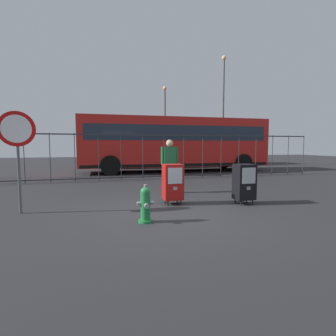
{
  "coord_description": "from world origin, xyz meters",
  "views": [
    {
      "loc": [
        -1.54,
        -5.53,
        1.5
      ],
      "look_at": [
        0.3,
        1.2,
        0.9
      ],
      "focal_mm": 28.39,
      "sensor_mm": 36.0,
      "label": 1
    }
  ],
  "objects_px": {
    "bus_near": "(175,142)",
    "street_light_near_right": "(223,103)",
    "stop_sign": "(17,141)",
    "bus_far": "(180,142)",
    "newspaper_box_secondary": "(173,182)",
    "street_light_near_left": "(165,118)",
    "pedestrian": "(170,163)",
    "fire_hydrant": "(145,205)",
    "newspaper_box_primary": "(244,182)"
  },
  "relations": [
    {
      "from": "pedestrian",
      "to": "street_light_near_left",
      "type": "height_order",
      "value": "street_light_near_left"
    },
    {
      "from": "newspaper_box_primary",
      "to": "bus_near",
      "type": "xyz_separation_m",
      "value": [
        0.74,
        8.62,
        1.14
      ]
    },
    {
      "from": "newspaper_box_primary",
      "to": "bus_far",
      "type": "bearing_deg",
      "value": 79.27
    },
    {
      "from": "pedestrian",
      "to": "bus_far",
      "type": "height_order",
      "value": "bus_far"
    },
    {
      "from": "bus_far",
      "to": "street_light_near_right",
      "type": "relative_size",
      "value": 1.37
    },
    {
      "from": "pedestrian",
      "to": "street_light_near_right",
      "type": "height_order",
      "value": "street_light_near_right"
    },
    {
      "from": "newspaper_box_secondary",
      "to": "stop_sign",
      "type": "distance_m",
      "value": 3.65
    },
    {
      "from": "stop_sign",
      "to": "newspaper_box_primary",
      "type": "bearing_deg",
      "value": -4.76
    },
    {
      "from": "bus_near",
      "to": "street_light_near_left",
      "type": "xyz_separation_m",
      "value": [
        1.17,
        6.73,
        1.98
      ]
    },
    {
      "from": "stop_sign",
      "to": "bus_near",
      "type": "xyz_separation_m",
      "value": [
        6.01,
        8.18,
        0.11
      ]
    },
    {
      "from": "pedestrian",
      "to": "bus_near",
      "type": "xyz_separation_m",
      "value": [
        2.16,
        6.62,
        0.76
      ]
    },
    {
      "from": "bus_near",
      "to": "street_light_near_right",
      "type": "height_order",
      "value": "street_light_near_right"
    },
    {
      "from": "pedestrian",
      "to": "street_light_near_left",
      "type": "xyz_separation_m",
      "value": [
        3.33,
        13.35,
        2.74
      ]
    },
    {
      "from": "newspaper_box_secondary",
      "to": "pedestrian",
      "type": "distance_m",
      "value": 1.63
    },
    {
      "from": "stop_sign",
      "to": "bus_far",
      "type": "relative_size",
      "value": 0.21
    },
    {
      "from": "bus_near",
      "to": "street_light_near_right",
      "type": "bearing_deg",
      "value": 34.37
    },
    {
      "from": "newspaper_box_secondary",
      "to": "bus_far",
      "type": "height_order",
      "value": "bus_far"
    },
    {
      "from": "bus_near",
      "to": "street_light_near_right",
      "type": "distance_m",
      "value": 6.12
    },
    {
      "from": "street_light_near_right",
      "to": "bus_far",
      "type": "bearing_deg",
      "value": 157.06
    },
    {
      "from": "stop_sign",
      "to": "street_light_near_left",
      "type": "height_order",
      "value": "street_light_near_left"
    },
    {
      "from": "newspaper_box_primary",
      "to": "street_light_near_left",
      "type": "distance_m",
      "value": 15.78
    },
    {
      "from": "street_light_near_left",
      "to": "stop_sign",
      "type": "bearing_deg",
      "value": -115.7
    },
    {
      "from": "street_light_near_right",
      "to": "street_light_near_left",
      "type": "bearing_deg",
      "value": 132.33
    },
    {
      "from": "fire_hydrant",
      "to": "newspaper_box_secondary",
      "type": "relative_size",
      "value": 0.73
    },
    {
      "from": "fire_hydrant",
      "to": "newspaper_box_primary",
      "type": "xyz_separation_m",
      "value": [
        2.73,
        0.95,
        0.22
      ]
    },
    {
      "from": "newspaper_box_secondary",
      "to": "bus_far",
      "type": "relative_size",
      "value": 0.1
    },
    {
      "from": "pedestrian",
      "to": "street_light_near_left",
      "type": "distance_m",
      "value": 14.03
    },
    {
      "from": "newspaper_box_secondary",
      "to": "bus_far",
      "type": "xyz_separation_m",
      "value": [
        4.2,
        12.41,
        1.14
      ]
    },
    {
      "from": "newspaper_box_primary",
      "to": "bus_near",
      "type": "relative_size",
      "value": 0.1
    },
    {
      "from": "newspaper_box_primary",
      "to": "street_light_near_right",
      "type": "relative_size",
      "value": 0.13
    },
    {
      "from": "fire_hydrant",
      "to": "newspaper_box_primary",
      "type": "distance_m",
      "value": 2.9
    },
    {
      "from": "pedestrian",
      "to": "street_light_near_right",
      "type": "distance_m",
      "value": 12.27
    },
    {
      "from": "street_light_near_left",
      "to": "fire_hydrant",
      "type": "bearing_deg",
      "value": -105.89
    },
    {
      "from": "fire_hydrant",
      "to": "street_light_near_left",
      "type": "xyz_separation_m",
      "value": [
        4.64,
        16.3,
        3.34
      ]
    },
    {
      "from": "newspaper_box_primary",
      "to": "newspaper_box_secondary",
      "type": "height_order",
      "value": "same"
    },
    {
      "from": "pedestrian",
      "to": "bus_near",
      "type": "distance_m",
      "value": 7.0
    },
    {
      "from": "newspaper_box_secondary",
      "to": "pedestrian",
      "type": "height_order",
      "value": "pedestrian"
    },
    {
      "from": "newspaper_box_primary",
      "to": "pedestrian",
      "type": "height_order",
      "value": "pedestrian"
    },
    {
      "from": "stop_sign",
      "to": "pedestrian",
      "type": "relative_size",
      "value": 1.34
    },
    {
      "from": "newspaper_box_secondary",
      "to": "street_light_near_left",
      "type": "relative_size",
      "value": 0.16
    },
    {
      "from": "bus_near",
      "to": "newspaper_box_secondary",
      "type": "bearing_deg",
      "value": -106.46
    },
    {
      "from": "bus_near",
      "to": "bus_far",
      "type": "height_order",
      "value": "same"
    },
    {
      "from": "newspaper_box_primary",
      "to": "pedestrian",
      "type": "relative_size",
      "value": 0.61
    },
    {
      "from": "pedestrian",
      "to": "bus_far",
      "type": "bearing_deg",
      "value": 70.44
    },
    {
      "from": "fire_hydrant",
      "to": "bus_far",
      "type": "xyz_separation_m",
      "value": [
        5.17,
        13.81,
        1.36
      ]
    },
    {
      "from": "street_light_near_left",
      "to": "street_light_near_right",
      "type": "relative_size",
      "value": 0.8
    },
    {
      "from": "stop_sign",
      "to": "street_light_near_right",
      "type": "relative_size",
      "value": 0.29
    },
    {
      "from": "bus_far",
      "to": "newspaper_box_secondary",
      "type": "bearing_deg",
      "value": -116.08
    },
    {
      "from": "bus_near",
      "to": "bus_far",
      "type": "bearing_deg",
      "value": 68.73
    },
    {
      "from": "newspaper_box_primary",
      "to": "street_light_near_left",
      "type": "height_order",
      "value": "street_light_near_left"
    }
  ]
}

